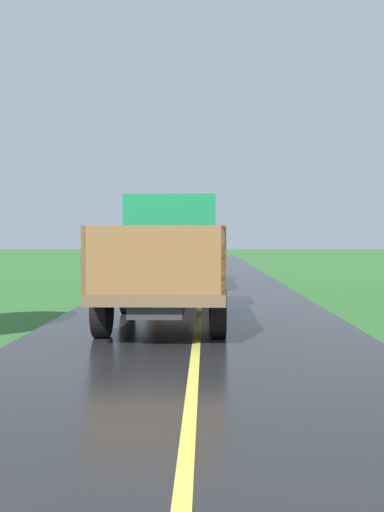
# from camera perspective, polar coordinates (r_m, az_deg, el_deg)

# --- Properties ---
(banana_truck_near) EXTENTS (2.38, 5.82, 2.80)m
(banana_truck_near) POSITION_cam_1_polar(r_m,az_deg,el_deg) (12.81, -2.36, -0.03)
(banana_truck_near) COLOR #2D2D30
(banana_truck_near) RESTS_ON road_surface
(banana_truck_far) EXTENTS (2.38, 5.81, 2.80)m
(banana_truck_far) POSITION_cam_1_polar(r_m,az_deg,el_deg) (22.44, -0.65, 0.71)
(banana_truck_far) COLOR #2D2D30
(banana_truck_far) RESTS_ON road_surface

